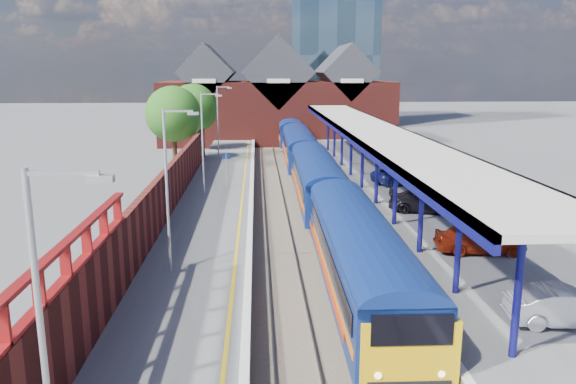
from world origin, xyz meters
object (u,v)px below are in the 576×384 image
object	(u,v)px
lamp_post_a	(50,337)
parked_car_red	(480,238)
parked_car_dark	(426,202)
train	(307,159)
lamp_post_b	(170,181)
platform_sign	(226,164)
lamp_post_c	(204,136)
lamp_post_d	(219,117)
parked_car_silver	(567,307)
parked_car_blue	(402,175)

from	to	relation	value
lamp_post_a	parked_car_red	bearing A→B (deg)	48.01
parked_car_red	parked_car_dark	world-z (taller)	parked_car_red
train	lamp_post_b	xyz separation A→B (m)	(-7.86, -23.63, 2.87)
platform_sign	train	bearing A→B (deg)	40.94
lamp_post_b	lamp_post_c	bearing A→B (deg)	90.00
lamp_post_a	lamp_post_d	size ratio (longest dim) A/B	1.00
platform_sign	lamp_post_c	bearing A→B (deg)	-124.26
train	platform_sign	xyz separation A→B (m)	(-6.49, -5.63, 0.57)
train	lamp_post_a	bearing A→B (deg)	-101.79
lamp_post_c	parked_car_silver	world-z (taller)	lamp_post_c
lamp_post_a	parked_car_dark	world-z (taller)	lamp_post_a
train	lamp_post_d	distance (m)	11.83
lamp_post_b	parked_car_red	bearing A→B (deg)	7.17
parked_car_blue	parked_car_silver	bearing A→B (deg)	159.04
lamp_post_d	parked_car_red	size ratio (longest dim) A/B	1.67
lamp_post_d	parked_car_silver	distance (m)	40.66
parked_car_silver	parked_car_red	bearing A→B (deg)	5.07
lamp_post_b	lamp_post_d	distance (m)	32.00
train	parked_car_blue	bearing A→B (deg)	-37.63
parked_car_blue	lamp_post_b	bearing A→B (deg)	121.66
platform_sign	parked_car_red	distance (m)	20.71
train	parked_car_dark	xyz separation A→B (m)	(6.09, -14.01, -0.47)
lamp_post_b	parked_car_silver	bearing A→B (deg)	-22.93
lamp_post_b	parked_car_blue	xyz separation A→B (m)	(14.74, 18.33, -3.33)
lamp_post_c	parked_car_blue	world-z (taller)	lamp_post_c
lamp_post_a	parked_car_blue	xyz separation A→B (m)	(14.74, 32.33, -3.33)
lamp_post_b	parked_car_silver	xyz separation A→B (m)	(14.13, -5.98, -3.33)
parked_car_red	lamp_post_b	bearing A→B (deg)	102.52
parked_car_red	lamp_post_d	bearing A→B (deg)	30.54
parked_car_dark	platform_sign	bearing A→B (deg)	72.12
parked_car_dark	parked_car_red	bearing A→B (deg)	-162.25
parked_car_red	lamp_post_c	bearing A→B (deg)	50.34
train	parked_car_silver	xyz separation A→B (m)	(6.28, -29.61, -0.46)
platform_sign	parked_car_blue	xyz separation A→B (m)	(13.37, 0.33, -1.03)
train	parked_car_red	size ratio (longest dim) A/B	15.70
lamp_post_d	parked_car_blue	world-z (taller)	lamp_post_d
lamp_post_d	parked_car_red	bearing A→B (deg)	-64.81
lamp_post_b	lamp_post_c	world-z (taller)	same
train	parked_car_silver	distance (m)	30.27
lamp_post_c	parked_car_dark	world-z (taller)	lamp_post_c
parked_car_red	parked_car_dark	xyz separation A→B (m)	(-0.27, 7.84, -0.07)
lamp_post_b	platform_sign	size ratio (longest dim) A/B	2.80
parked_car_silver	lamp_post_c	bearing A→B (deg)	38.38
train	parked_car_blue	distance (m)	8.70
lamp_post_b	platform_sign	distance (m)	18.20
parked_car_silver	parked_car_blue	bearing A→B (deg)	4.22
train	lamp_post_a	xyz separation A→B (m)	(-7.86, -37.63, 2.87)
lamp_post_a	lamp_post_b	bearing A→B (deg)	90.00
lamp_post_d	parked_car_silver	world-z (taller)	lamp_post_d
platform_sign	parked_car_dark	world-z (taller)	platform_sign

